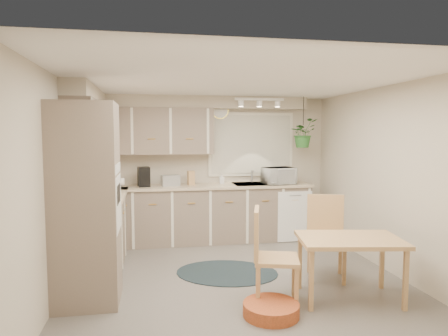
{
  "coord_description": "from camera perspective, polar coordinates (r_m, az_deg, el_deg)",
  "views": [
    {
      "loc": [
        -0.98,
        -4.66,
        1.78
      ],
      "look_at": [
        -0.05,
        0.55,
        1.33
      ],
      "focal_mm": 32.0,
      "sensor_mm": 36.0,
      "label": 1
    }
  ],
  "objects": [
    {
      "name": "ceiling",
      "position": [
        4.81,
        1.81,
        12.31
      ],
      "size": [
        4.2,
        4.2,
        0.0
      ],
      "primitive_type": "plane",
      "color": "white",
      "rests_on": "wall_back"
    },
    {
      "name": "dishwasher_front",
      "position": [
        6.7,
        10.09,
        -6.85
      ],
      "size": [
        0.58,
        0.02,
        0.83
      ],
      "primitive_type": "cube",
      "color": "white",
      "rests_on": "base_cab_back"
    },
    {
      "name": "wall_right",
      "position": [
        5.57,
        22.35,
        -1.45
      ],
      "size": [
        0.04,
        4.2,
        2.4
      ],
      "primitive_type": "cube",
      "color": "#C1B5A0",
      "rests_on": "floor"
    },
    {
      "name": "dining_table",
      "position": [
        4.62,
        17.44,
        -13.52
      ],
      "size": [
        1.17,
        0.88,
        0.67
      ],
      "primitive_type": "cube",
      "rotation": [
        0.0,
        0.0,
        -0.17
      ],
      "color": "tan",
      "rests_on": "floor"
    },
    {
      "name": "counter_back",
      "position": [
        6.56,
        -3.19,
        -2.65
      ],
      "size": [
        3.64,
        0.64,
        0.04
      ],
      "primitive_type": "cube",
      "color": "beige",
      "rests_on": "base_cab_back"
    },
    {
      "name": "upper_cab_back",
      "position": [
        6.59,
        -10.32,
        5.21
      ],
      "size": [
        2.0,
        0.35,
        0.75
      ],
      "primitive_type": "cube",
      "color": "gray",
      "rests_on": "wall_back"
    },
    {
      "name": "wall_back",
      "position": [
        6.86,
        -1.85,
        0.04
      ],
      "size": [
        4.0,
        0.04,
        2.4
      ],
      "primitive_type": "cube",
      "color": "#C1B5A0",
      "rests_on": "floor"
    },
    {
      "name": "track_light_bar",
      "position": [
        6.46,
        5.08,
        9.76
      ],
      "size": [
        0.8,
        0.04,
        0.04
      ],
      "primitive_type": "cube",
      "color": "white",
      "rests_on": "ceiling"
    },
    {
      "name": "soap_bottle",
      "position": [
        6.76,
        -0.36,
        -1.91
      ],
      "size": [
        0.09,
        0.17,
        0.08
      ],
      "primitive_type": "imported",
      "rotation": [
        0.0,
        0.0,
        0.05
      ],
      "color": "white",
      "rests_on": "counter_back"
    },
    {
      "name": "knife_block",
      "position": [
        6.58,
        -4.73,
        -1.43
      ],
      "size": [
        0.12,
        0.12,
        0.23
      ],
      "primitive_type": "cube",
      "rotation": [
        0.0,
        0.0,
        0.17
      ],
      "color": "tan",
      "rests_on": "counter_back"
    },
    {
      "name": "hanging_plant",
      "position": [
        6.83,
        11.22,
        4.45
      ],
      "size": [
        0.58,
        0.61,
        0.38
      ],
      "primitive_type": "imported",
      "rotation": [
        0.0,
        0.0,
        0.38
      ],
      "color": "#2C6A2A",
      "rests_on": "ceiling"
    },
    {
      "name": "base_cab_back",
      "position": [
        6.65,
        -3.18,
        -6.66
      ],
      "size": [
        3.6,
        0.6,
        0.9
      ],
      "primitive_type": "cube",
      "color": "gray",
      "rests_on": "floor"
    },
    {
      "name": "wall_front",
      "position": [
        2.81,
        10.71,
        -7.07
      ],
      "size": [
        4.0,
        0.04,
        2.4
      ],
      "primitive_type": "cube",
      "color": "#C1B5A0",
      "rests_on": "floor"
    },
    {
      "name": "sink",
      "position": [
        6.74,
        4.43,
        -2.63
      ],
      "size": [
        0.7,
        0.48,
        0.1
      ],
      "primitive_type": "cube",
      "color": "#A5A8AD",
      "rests_on": "counter_back"
    },
    {
      "name": "counter_left",
      "position": [
        5.65,
        -17.24,
        -4.08
      ],
      "size": [
        0.64,
        1.89,
        0.04
      ],
      "primitive_type": "cube",
      "color": "beige",
      "rests_on": "base_cab_left"
    },
    {
      "name": "range_hood",
      "position": [
        5.03,
        -18.29,
        0.33
      ],
      "size": [
        0.4,
        0.6,
        0.14
      ],
      "primitive_type": "cube",
      "color": "white",
      "rests_on": "upper_cab_left"
    },
    {
      "name": "pet_bed",
      "position": [
        4.17,
        6.74,
        -19.44
      ],
      "size": [
        0.7,
        0.7,
        0.13
      ],
      "primitive_type": "cylinder",
      "rotation": [
        0.0,
        0.0,
        -0.32
      ],
      "color": "#C65227",
      "rests_on": "floor"
    },
    {
      "name": "floor",
      "position": [
        5.09,
        1.73,
        -15.58
      ],
      "size": [
        4.2,
        4.2,
        0.0
      ],
      "primitive_type": "plane",
      "color": "#68625B",
      "rests_on": "ground"
    },
    {
      "name": "cooktop",
      "position": [
        5.08,
        -17.93,
        -4.79
      ],
      "size": [
        0.52,
        0.58,
        0.02
      ],
      "primitive_type": "cube",
      "color": "white",
      "rests_on": "counter_left"
    },
    {
      "name": "window_frame",
      "position": [
        6.95,
        3.89,
        3.4
      ],
      "size": [
        1.5,
        0.02,
        1.1
      ],
      "primitive_type": "cube",
      "color": "silver",
      "rests_on": "wall_back"
    },
    {
      "name": "braided_rug",
      "position": [
        5.29,
        0.42,
        -14.69
      ],
      "size": [
        1.54,
        1.32,
        0.01
      ],
      "primitive_type": "ellipsoid",
      "rotation": [
        0.0,
        0.0,
        -0.3
      ],
      "color": "black",
      "rests_on": "floor"
    },
    {
      "name": "base_cab_left",
      "position": [
        5.74,
        -17.22,
        -8.72
      ],
      "size": [
        0.6,
        1.85,
        0.9
      ],
      "primitive_type": "cube",
      "color": "gray",
      "rests_on": "floor"
    },
    {
      "name": "chair_back",
      "position": [
        5.12,
        14.41,
        -9.66
      ],
      "size": [
        0.6,
        0.6,
        1.01
      ],
      "primitive_type": "cube",
      "rotation": [
        0.0,
        0.0,
        2.8
      ],
      "color": "tan",
      "rests_on": "floor"
    },
    {
      "name": "window_blinds",
      "position": [
        6.94,
        3.91,
        3.39
      ],
      "size": [
        1.4,
        0.02,
        1.0
      ],
      "primitive_type": "cube",
      "color": "beige",
      "rests_on": "wall_back"
    },
    {
      "name": "wall_oven_face",
      "position": [
        4.37,
        -14.92,
        -4.88
      ],
      "size": [
        0.02,
        0.56,
        0.58
      ],
      "primitive_type": "cube",
      "color": "white",
      "rests_on": "oven_stack"
    },
    {
      "name": "chair_left",
      "position": [
        4.31,
        7.56,
        -12.39
      ],
      "size": [
        0.58,
        0.58,
        1.0
      ],
      "primitive_type": "cube",
      "rotation": [
        0.0,
        0.0,
        -1.85
      ],
      "color": "tan",
      "rests_on": "floor"
    },
    {
      "name": "wall_clock",
      "position": [
        6.84,
        -0.58,
        8.24
      ],
      "size": [
        0.3,
        0.03,
        0.3
      ],
      "primitive_type": "cylinder",
      "rotation": [
        1.57,
        0.0,
        0.0
      ],
      "color": "#DCC44D",
      "rests_on": "wall_back"
    },
    {
      "name": "upper_cab_left",
      "position": [
        5.73,
        -18.66,
        5.09
      ],
      "size": [
        0.35,
        2.0,
        0.75
      ],
      "primitive_type": "cube",
      "color": "gray",
      "rests_on": "wall_left"
    },
    {
      "name": "soffit_back",
      "position": [
        6.68,
        -3.41,
        9.35
      ],
      "size": [
        3.6,
        0.3,
        0.2
      ],
      "primitive_type": "cube",
      "color": "#C1B5A0",
      "rests_on": "wall_back"
    },
    {
      "name": "oven_stack",
      "position": [
        4.4,
        -19.08,
        -4.9
      ],
      "size": [
        0.65,
        0.65,
        2.1
      ],
      "primitive_type": "cube",
      "color": "gray",
      "rests_on": "floor"
    },
    {
      "name": "coffee_maker",
      "position": [
        6.5,
        -11.39,
        -1.24
      ],
      "size": [
        0.21,
        0.24,
        0.31
      ],
      "primitive_type": "cube",
      "rotation": [
        0.0,
        0.0,
        0.17
      ],
      "color": "black",
      "rests_on": "counter_back"
    },
    {
      "name": "wall_left",
      "position": [
        4.81,
        -22.27,
        -2.39
      ],
      "size": [
        0.04,
        4.2,
        2.4
      ],
      "primitive_type": "cube",
      "color": "#C1B5A0",
      "rests_on": "floor"
    },
    {
      "name": "toaster",
      "position": [
        6.53,
        -7.66,
        -1.77
      ],
      "size": [
        0.31,
        0.21,
        0.17
      ],
      "primitive_type": "cube",
      "rotation": [
        0.0,
        0.0,
        0.18
      ],
      "color": "#A5A8AD",
      "rests_on": "counter_back"
    },
    {
      "name": "microwave",
      "position": [
        6.73,
        7.83,
        -0.85
      ],
      "size": [
        0.56,
        0.39,
        0.34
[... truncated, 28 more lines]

